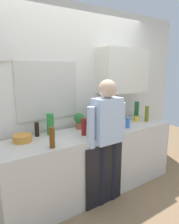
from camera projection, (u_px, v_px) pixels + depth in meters
ground_plane at (106, 200)px, 2.79m from camera, size 8.00×8.00×0.00m
kitchen_counter at (93, 161)px, 2.94m from camera, size 2.55×0.64×0.89m
dishwasher_panel at (104, 175)px, 2.65m from camera, size 0.56×0.02×0.80m
back_wall_assembly at (82, 93)px, 3.12m from camera, size 4.15×0.42×2.60m
coffee_maker at (100, 117)px, 3.03m from camera, size 0.20×0.20×0.33m
bottle_red_vinegar at (84, 127)px, 2.66m from camera, size 0.06×0.06×0.22m
bottle_green_wine at (137, 110)px, 3.47m from camera, size 0.07×0.07×0.30m
bottle_olive_oil at (147, 114)px, 3.34m from camera, size 0.06×0.06×0.25m
bottle_dark_sauce at (37, 129)px, 2.63m from camera, size 0.06×0.06×0.18m
bottle_amber_beer at (52, 137)px, 2.25m from camera, size 0.06×0.06×0.23m
bottle_clear_soda at (50, 124)px, 2.68m from camera, size 0.09×0.09×0.28m
cup_white_mug at (119, 119)px, 3.30m from camera, size 0.08×0.08×0.09m
cup_yellow_cup at (137, 119)px, 3.35m from camera, size 0.07×0.07×0.08m
mixing_bowl at (22, 138)px, 2.45m from camera, size 0.22×0.22×0.08m
potted_plant at (79, 120)px, 2.93m from camera, size 0.15×0.15×0.23m
dish_soap at (128, 123)px, 2.99m from camera, size 0.06×0.06×0.18m
person_at_sink at (107, 132)px, 2.59m from camera, size 0.57×0.22×1.60m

